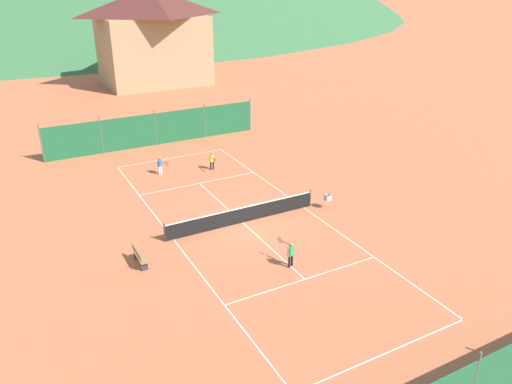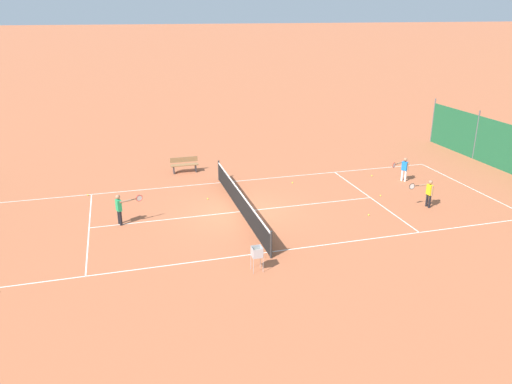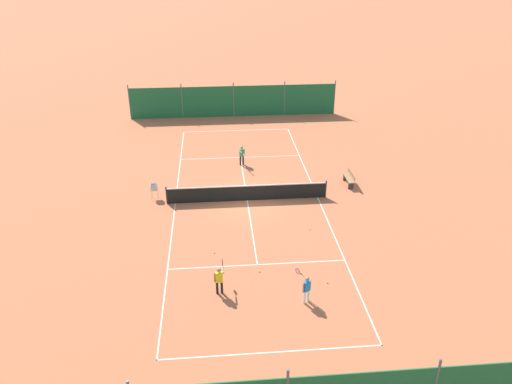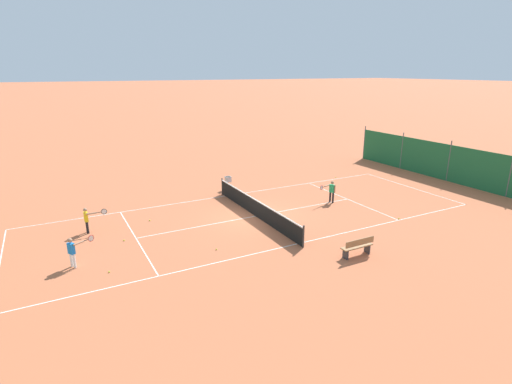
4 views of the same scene
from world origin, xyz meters
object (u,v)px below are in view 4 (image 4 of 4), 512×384
Objects in this scene: tennis_ball_mid_court at (150,220)px; courtside_bench at (358,246)px; ball_hopper at (228,180)px; player_far_baseline at (73,250)px; tennis_ball_service_box at (124,240)px; tennis_ball_by_net_left at (291,223)px; tennis_ball_alley_right at (109,272)px; tennis_net at (256,207)px; tennis_ball_far_corner at (216,249)px; tennis_ball_by_net_right at (399,218)px; player_near_service at (87,218)px; tennis_ball_near_corner at (336,177)px; player_near_baseline at (331,190)px.

tennis_ball_mid_court is 0.04× the size of courtside_bench.
courtside_bench reaches higher than tennis_ball_mid_court.
player_far_baseline is at bearing 125.30° from ball_hopper.
tennis_ball_service_box is 0.04× the size of courtside_bench.
player_far_baseline is 19.07× the size of tennis_ball_service_box.
tennis_ball_alley_right is at bearing 96.38° from tennis_ball_by_net_left.
tennis_net is 6.12× the size of courtside_bench.
tennis_ball_far_corner is 4.51m from tennis_ball_service_box.
tennis_ball_by_net_left is at bearing 69.08° from tennis_ball_by_net_right.
tennis_ball_alley_right is at bearing 150.41° from tennis_ball_mid_court.
player_near_service is 1.44× the size of ball_hopper.
player_far_baseline is at bearing 108.60° from tennis_ball_near_corner.
tennis_ball_alley_right is (-4.67, -0.24, -0.71)m from player_near_service.
tennis_ball_near_corner is (8.36, -2.47, 0.00)m from tennis_ball_by_net_right.
player_far_baseline reaches higher than tennis_ball_far_corner.
tennis_ball_near_corner is at bearing -51.62° from tennis_ball_by_net_left.
courtside_bench reaches higher than tennis_ball_by_net_left.
tennis_ball_service_box is (1.69, -2.23, -0.70)m from player_far_baseline.
player_near_baseline reaches higher than tennis_ball_service_box.
player_near_baseline is 4.47m from tennis_ball_by_net_left.
player_near_service is 19.37× the size of tennis_ball_near_corner.
player_near_service is 10.10m from tennis_ball_by_net_left.
tennis_ball_near_corner is 13.10m from courtside_bench.
tennis_ball_far_corner is at bearing 103.22° from tennis_ball_by_net_left.
ball_hopper is at bearing -8.01° from tennis_net.
tennis_ball_service_box is (1.84, 8.06, 0.00)m from tennis_ball_by_net_left.
tennis_ball_far_corner is 5.24m from tennis_ball_mid_court.
tennis_ball_by_net_left is 8.27m from tennis_ball_service_box.
player_near_baseline is 4.27m from tennis_ball_by_net_right.
player_near_baseline reaches higher than player_near_service.
courtside_bench is (-6.32, 3.56, -0.32)m from player_near_baseline.
tennis_ball_by_net_right is 1.00× the size of tennis_ball_alley_right.
tennis_ball_service_box is at bearing -20.71° from tennis_ball_alley_right.
player_near_service reaches higher than courtside_bench.
player_far_baseline is 5.83m from tennis_ball_far_corner.
courtside_bench is at bearing 150.63° from player_near_baseline.
tennis_ball_by_net_right and tennis_ball_service_box have the same top height.
tennis_ball_far_corner and tennis_ball_service_box have the same top height.
tennis_net is at bearing -89.66° from tennis_ball_service_box.
player_near_baseline is 13.47m from tennis_ball_alley_right.
ball_hopper is at bearing 2.89° from tennis_ball_by_net_left.
tennis_ball_mid_court is (-2.43, 14.30, 0.00)m from tennis_ball_near_corner.
player_near_baseline is at bearing -77.65° from tennis_ball_alley_right.
player_far_baseline is 1.41× the size of ball_hopper.
tennis_ball_alley_right is at bearing -177.03° from player_near_service.
player_far_baseline is (-1.73, 9.18, 0.23)m from tennis_net.
tennis_ball_by_net_left is 10.11m from tennis_ball_near_corner.
tennis_ball_far_corner is 1.00× the size of tennis_ball_mid_court.
ball_hopper reaches higher than tennis_ball_mid_court.
tennis_ball_near_corner is 8.36m from ball_hopper.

